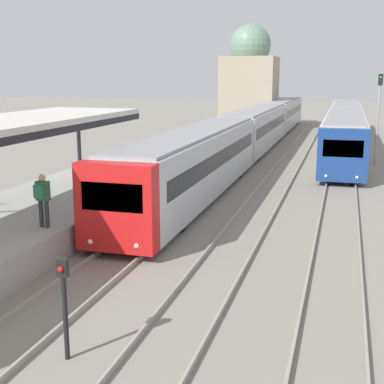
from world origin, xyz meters
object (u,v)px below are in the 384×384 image
person_on_platform (42,196)px  train_near (256,127)px  train_far (345,125)px  signal_post_near (64,299)px  signal_mast_far (379,109)px

person_on_platform → train_near: 26.56m
train_far → person_on_platform: bearing=-106.0°
train_near → train_far: 7.62m
train_near → train_far: train_near is taller
signal_post_near → person_on_platform: bearing=124.7°
train_near → signal_mast_far: (8.51, -4.37, 1.79)m
person_on_platform → train_far: (8.72, 30.42, -0.25)m
train_far → signal_mast_far: (2.00, -8.33, 1.81)m
signal_post_near → signal_mast_far: size_ratio=0.37×
signal_mast_far → train_near: bearing=152.8°
train_far → signal_post_near: (-5.04, -35.74, -0.42)m
signal_mast_far → signal_post_near: bearing=-104.4°
person_on_platform → signal_post_near: (3.68, -5.32, -0.67)m
person_on_platform → train_far: size_ratio=0.05×
signal_post_near → signal_mast_far: 28.39m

